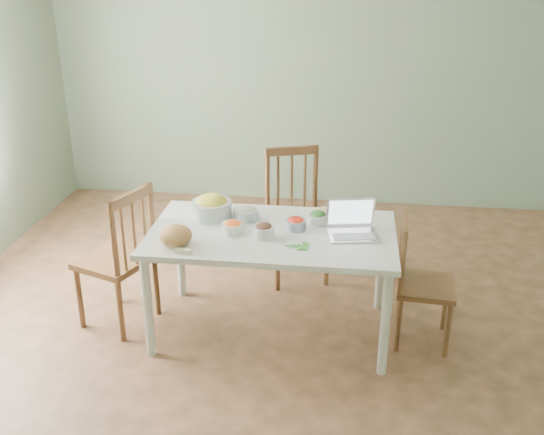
# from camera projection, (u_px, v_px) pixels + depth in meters

# --- Properties ---
(floor) EXTENTS (5.00, 5.00, 0.00)m
(floor) POSITION_uv_depth(u_px,v_px,m) (271.00, 329.00, 4.35)
(floor) COLOR #422D1A
(floor) RESTS_ON ground
(wall_back) EXTENTS (5.00, 0.00, 2.70)m
(wall_back) POSITION_uv_depth(u_px,v_px,m) (304.00, 71.00, 6.10)
(wall_back) COLOR gray
(wall_back) RESTS_ON ground
(wall_front) EXTENTS (5.00, 0.00, 2.70)m
(wall_front) POSITION_uv_depth(u_px,v_px,m) (142.00, 429.00, 1.54)
(wall_front) COLOR gray
(wall_front) RESTS_ON ground
(dining_table) EXTENTS (1.60, 0.90, 0.75)m
(dining_table) POSITION_uv_depth(u_px,v_px,m) (272.00, 282.00, 4.21)
(dining_table) COLOR white
(dining_table) RESTS_ON floor
(chair_far) EXTENTS (0.58, 0.56, 1.04)m
(chair_far) POSITION_uv_depth(u_px,v_px,m) (297.00, 218.00, 4.86)
(chair_far) COLOR #40260E
(chair_far) RESTS_ON floor
(chair_left) EXTENTS (0.56, 0.57, 1.01)m
(chair_left) POSITION_uv_depth(u_px,v_px,m) (115.00, 257.00, 4.26)
(chair_left) COLOR #40260E
(chair_left) RESTS_ON floor
(chair_right) EXTENTS (0.39, 0.41, 0.87)m
(chair_right) POSITION_uv_depth(u_px,v_px,m) (426.00, 283.00, 4.07)
(chair_right) COLOR #40260E
(chair_right) RESTS_ON floor
(bread_boule) EXTENTS (0.26, 0.26, 0.13)m
(bread_boule) POSITION_uv_depth(u_px,v_px,m) (176.00, 236.00, 3.84)
(bread_boule) COLOR #AB8049
(bread_boule) RESTS_ON dining_table
(butter_stick) EXTENTS (0.11, 0.05, 0.03)m
(butter_stick) POSITION_uv_depth(u_px,v_px,m) (183.00, 251.00, 3.76)
(butter_stick) COLOR beige
(butter_stick) RESTS_ON dining_table
(bowl_squash) EXTENTS (0.35, 0.35, 0.16)m
(bowl_squash) POSITION_uv_depth(u_px,v_px,m) (212.00, 206.00, 4.25)
(bowl_squash) COLOR gold
(bowl_squash) RESTS_ON dining_table
(bowl_carrot) EXTENTS (0.18, 0.18, 0.08)m
(bowl_carrot) POSITION_uv_depth(u_px,v_px,m) (233.00, 227.00, 4.03)
(bowl_carrot) COLOR orange
(bowl_carrot) RESTS_ON dining_table
(bowl_onion) EXTENTS (0.18, 0.18, 0.09)m
(bowl_onion) POSITION_uv_depth(u_px,v_px,m) (245.00, 213.00, 4.23)
(bowl_onion) COLOR beige
(bowl_onion) RESTS_ON dining_table
(bowl_mushroom) EXTENTS (0.18, 0.18, 0.09)m
(bowl_mushroom) POSITION_uv_depth(u_px,v_px,m) (263.00, 230.00, 3.96)
(bowl_mushroom) COLOR #3C2014
(bowl_mushroom) RESTS_ON dining_table
(bowl_redpep) EXTENTS (0.18, 0.18, 0.08)m
(bowl_redpep) POSITION_uv_depth(u_px,v_px,m) (295.00, 223.00, 4.08)
(bowl_redpep) COLOR red
(bowl_redpep) RESTS_ON dining_table
(bowl_broccoli) EXTENTS (0.14, 0.14, 0.08)m
(bowl_broccoli) POSITION_uv_depth(u_px,v_px,m) (318.00, 217.00, 4.17)
(bowl_broccoli) COLOR black
(bowl_broccoli) RESTS_ON dining_table
(flatbread) EXTENTS (0.21, 0.21, 0.02)m
(flatbread) POSITION_uv_depth(u_px,v_px,m) (326.00, 212.00, 4.33)
(flatbread) COLOR #D1C082
(flatbread) RESTS_ON dining_table
(basil_bunch) EXTENTS (0.18, 0.18, 0.02)m
(basil_bunch) POSITION_uv_depth(u_px,v_px,m) (297.00, 245.00, 3.85)
(basil_bunch) COLOR #295E1F
(basil_bunch) RESTS_ON dining_table
(laptop) EXTENTS (0.35, 0.31, 0.22)m
(laptop) POSITION_uv_depth(u_px,v_px,m) (354.00, 221.00, 3.95)
(laptop) COLOR silver
(laptop) RESTS_ON dining_table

